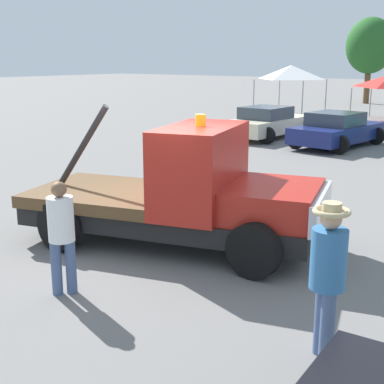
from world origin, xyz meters
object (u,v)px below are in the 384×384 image
Objects in this scene: person_at_hood at (61,230)px; parked_car_cream at (268,123)px; tow_truck at (187,196)px; canopy_tent_white at (291,72)px; parked_car_navy at (337,130)px; tree_left at (370,46)px; person_near_truck at (328,269)px.

person_at_hood reaches higher than parked_car_cream.
canopy_tent_white is at bearing 96.07° from tow_truck.
parked_car_cream is 1.03× the size of parked_car_navy.
tow_truck is 24.24m from canopy_tent_white.
parked_car_cream is (-5.63, 12.85, -0.29)m from tow_truck.
canopy_tent_white is (-9.44, 22.26, 1.57)m from tow_truck.
tow_truck is at bearing -75.36° from tree_left.
tow_truck is 34.35m from tree_left.
tow_truck is 4.12m from person_near_truck.
canopy_tent_white is at bearing 41.03° from parked_car_navy.
parked_car_navy is at bearing -73.03° from tree_left.
person_at_hood is 26.71m from canopy_tent_white.
person_at_hood is at bearing -166.50° from parked_car_navy.
tow_truck reaches higher than parked_car_cream.
canopy_tent_white is (-9.31, 24.98, 1.54)m from person_at_hood.
tow_truck is 14.04m from parked_car_cream.
canopy_tent_white is (-13.00, 24.33, 1.42)m from person_near_truck.
person_at_hood is 0.27× the size of tree_left.
person_near_truck reaches higher than parked_car_cream.
parked_car_cream is at bearing 96.74° from tow_truck.
person_at_hood is 0.51× the size of canopy_tent_white.
person_at_hood is at bearing 149.50° from person_near_truck.
parked_car_navy is at bearing -97.31° from parked_car_cream.
tree_left is (-6.33, 20.73, 3.55)m from parked_car_navy.
person_at_hood is 0.35× the size of parked_car_cream.
canopy_tent_white is 0.52× the size of tree_left.
parked_car_navy is (-5.87, 14.42, -0.44)m from person_near_truck.
parked_car_cream and parked_car_navy have the same top height.
parked_car_cream is at bearing 86.70° from parked_car_navy.
tree_left reaches higher than parked_car_cream.
person_at_hood reaches higher than parked_car_navy.
parked_car_navy is 21.97m from tree_left.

